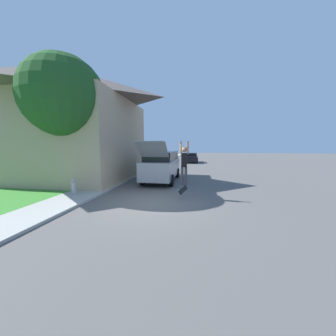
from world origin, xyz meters
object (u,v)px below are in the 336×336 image
(suv_parked, at_px, (162,165))
(fire_hydrant, at_px, (74,187))
(car_down_street, at_px, (192,158))
(skateboarder, at_px, (184,163))
(lawn_tree_near, at_px, (64,97))
(skateboard, at_px, (183,190))

(suv_parked, xyz_separation_m, fire_hydrant, (-3.42, -4.64, -0.64))
(car_down_street, bearing_deg, suv_parked, -95.42)
(fire_hydrant, bearing_deg, skateboarder, 6.47)
(suv_parked, height_order, fire_hydrant, suv_parked)
(lawn_tree_near, relative_size, car_down_street, 1.58)
(fire_hydrant, bearing_deg, car_down_street, 76.17)
(skateboarder, bearing_deg, suv_parked, 114.63)
(suv_parked, height_order, car_down_street, suv_parked)
(fire_hydrant, bearing_deg, suv_parked, 53.61)
(suv_parked, bearing_deg, lawn_tree_near, -141.25)
(lawn_tree_near, distance_m, suv_parked, 6.88)
(suv_parked, height_order, skateboard, suv_parked)
(suv_parked, height_order, skateboarder, suv_parked)
(skateboarder, bearing_deg, car_down_street, 91.27)
(car_down_street, xyz_separation_m, skateboarder, (0.42, -19.09, 0.96))
(suv_parked, distance_m, skateboarder, 4.48)
(skateboarder, bearing_deg, skateboard, -102.27)
(lawn_tree_near, height_order, skateboarder, lawn_tree_near)
(skateboard, height_order, fire_hydrant, fire_hydrant)
(lawn_tree_near, bearing_deg, fire_hydrant, -45.49)
(skateboarder, bearing_deg, fire_hydrant, -173.53)
(lawn_tree_near, distance_m, car_down_street, 19.99)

